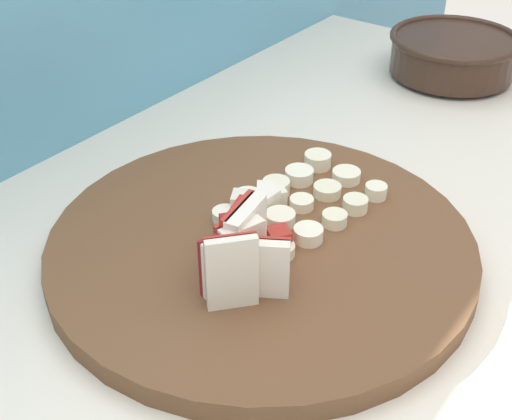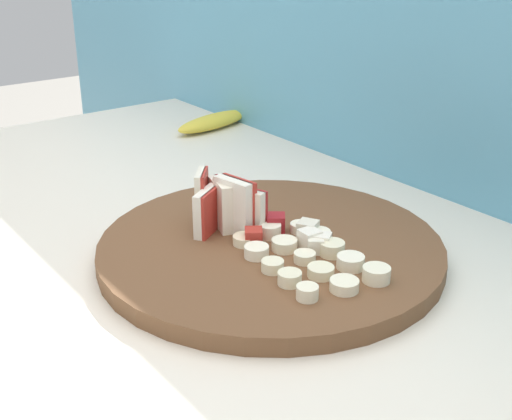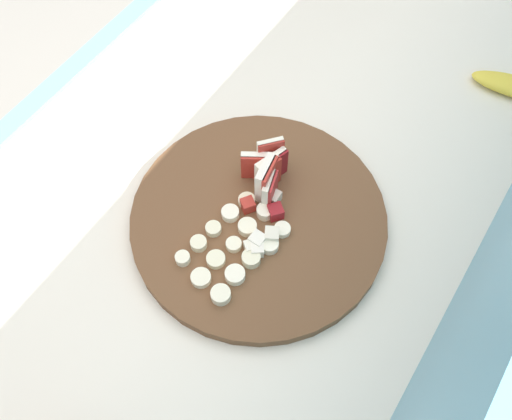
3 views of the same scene
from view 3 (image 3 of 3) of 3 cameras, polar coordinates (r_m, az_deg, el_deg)
ground at (r=1.75m, az=-1.47°, el=-12.69°), size 10.00×10.00×0.00m
tiled_countertop at (r=1.34m, az=-1.92°, el=-7.04°), size 1.36×0.79×0.89m
tile_backsplash at (r=1.08m, az=16.65°, el=-13.06°), size 2.40×0.04×1.35m
cutting_board at (r=0.89m, az=0.26°, el=-0.97°), size 0.40×0.40×0.02m
apple_wedge_fan at (r=0.89m, az=1.18°, el=3.82°), size 0.09×0.08×0.07m
apple_dice_pile at (r=0.87m, az=0.77°, el=-1.43°), size 0.11×0.09×0.02m
banana_slice_rows at (r=0.85m, az=-2.16°, el=-3.62°), size 0.18×0.12×0.02m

